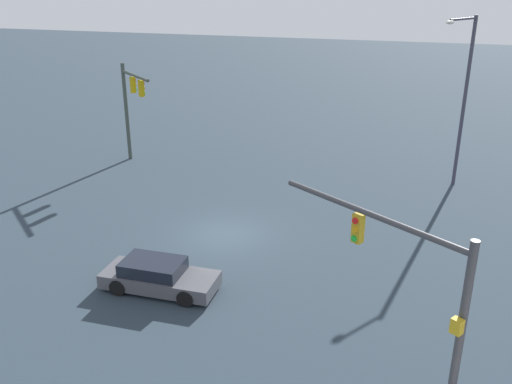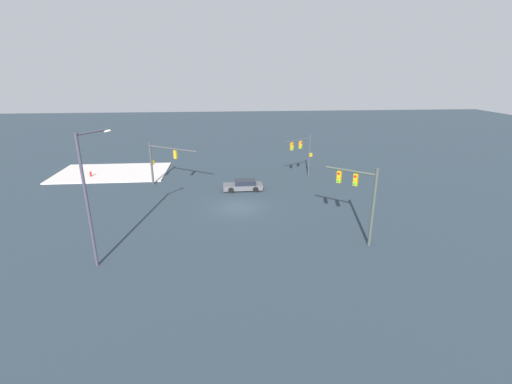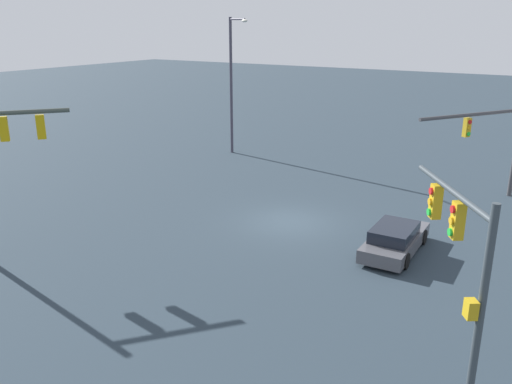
% 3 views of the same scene
% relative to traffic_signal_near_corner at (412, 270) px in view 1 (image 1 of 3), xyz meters
% --- Properties ---
extents(ground_plane, '(169.60, 169.60, 0.00)m').
position_rel_traffic_signal_near_corner_xyz_m(ground_plane, '(-8.44, 7.41, -3.52)').
color(ground_plane, '#28353F').
extents(traffic_signal_near_corner, '(5.91, 4.21, 5.11)m').
position_rel_traffic_signal_near_corner_xyz_m(traffic_signal_near_corner, '(0.00, 0.00, 0.00)').
color(traffic_signal_near_corner, '#3C3D41').
rests_on(traffic_signal_near_corner, ground).
extents(traffic_signal_cross_street, '(3.26, 2.78, 6.24)m').
position_rel_traffic_signal_near_corner_xyz_m(traffic_signal_cross_street, '(-17.67, 15.71, 0.63)').
color(traffic_signal_cross_street, '#3A443D').
rests_on(traffic_signal_cross_street, ground).
extents(streetlamp_curved_arm, '(1.69, 2.43, 9.40)m').
position_rel_traffic_signal_near_corner_xyz_m(streetlamp_curved_arm, '(1.74, 17.46, 1.89)').
color(streetlamp_curved_arm, '#3B3948').
rests_on(streetlamp_curved_arm, ground).
extents(sedan_car_approaching, '(4.48, 1.90, 1.21)m').
position_rel_traffic_signal_near_corner_xyz_m(sedan_car_approaching, '(-9.24, 2.10, -2.94)').
color(sedan_car_approaching, '#4D4E54').
rests_on(sedan_car_approaching, ground).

